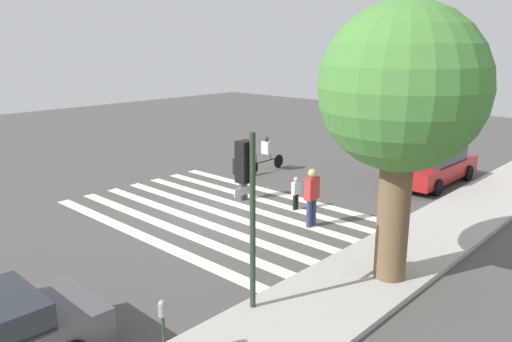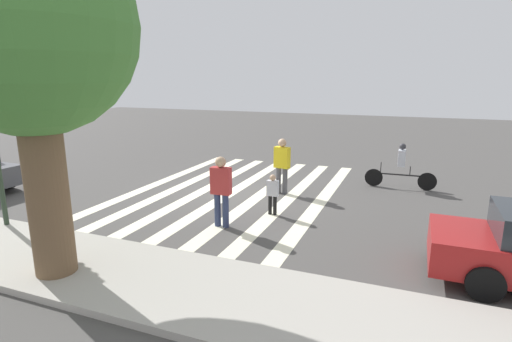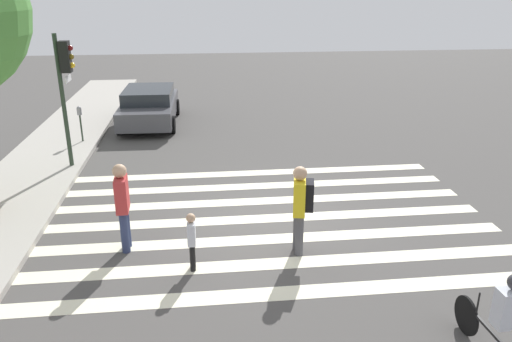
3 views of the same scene
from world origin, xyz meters
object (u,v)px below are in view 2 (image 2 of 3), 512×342
(pedestrian_child_with_backpack, at_px, (273,192))
(cyclist_near_curb, at_px, (401,164))
(pedestrian_adult_tall_backpack, at_px, (221,188))
(pedestrian_adult_blue_shirt, at_px, (282,161))
(street_tree, at_px, (28,32))

(pedestrian_child_with_backpack, bearing_deg, cyclist_near_curb, 54.21)
(cyclist_near_curb, bearing_deg, pedestrian_adult_tall_backpack, 51.42)
(pedestrian_adult_blue_shirt, bearing_deg, pedestrian_adult_tall_backpack, 93.49)
(street_tree, relative_size, pedestrian_child_with_backpack, 5.58)
(pedestrian_adult_tall_backpack, relative_size, pedestrian_adult_blue_shirt, 1.00)
(street_tree, height_order, pedestrian_adult_blue_shirt, street_tree)
(cyclist_near_curb, bearing_deg, street_tree, 55.39)
(street_tree, height_order, cyclist_near_curb, street_tree)
(street_tree, distance_m, pedestrian_adult_blue_shirt, 8.19)
(street_tree, bearing_deg, pedestrian_adult_blue_shirt, -107.35)
(street_tree, xyz_separation_m, pedestrian_adult_tall_backpack, (-1.73, -3.61, -3.46))
(street_tree, xyz_separation_m, pedestrian_child_with_backpack, (-2.64, -4.96, -3.85))
(pedestrian_adult_tall_backpack, xyz_separation_m, pedestrian_child_with_backpack, (-0.92, -1.35, -0.39))
(pedestrian_adult_tall_backpack, height_order, pedestrian_child_with_backpack, pedestrian_adult_tall_backpack)
(pedestrian_adult_tall_backpack, xyz_separation_m, pedestrian_adult_blue_shirt, (-0.49, -3.49, 0.03))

